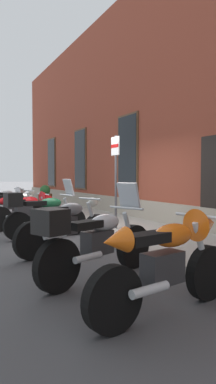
{
  "coord_description": "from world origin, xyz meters",
  "views": [
    {
      "loc": [
        7.4,
        -3.1,
        1.43
      ],
      "look_at": [
        0.05,
        0.64,
        1.02
      ],
      "focal_mm": 31.88,
      "sensor_mm": 36.0,
      "label": 1
    }
  ],
  "objects_px": {
    "motorcycle_orange_sport": "(171,258)",
    "parking_sign": "(116,168)",
    "motorcycle_white_sport": "(7,200)",
    "motorcycle_silver_touring": "(94,241)",
    "motorcycle_red_sport": "(28,208)",
    "barrel_planter": "(45,198)",
    "motorcycle_black_naked": "(14,206)",
    "motorcycle_green_touring": "(42,214)",
    "motorcycle_grey_naked": "(68,226)"
  },
  "relations": [
    {
      "from": "motorcycle_orange_sport",
      "to": "parking_sign",
      "type": "bearing_deg",
      "value": 158.74
    },
    {
      "from": "motorcycle_white_sport",
      "to": "motorcycle_silver_touring",
      "type": "xyz_separation_m",
      "value": [
        8.04,
        -0.32,
        -0.01
      ]
    },
    {
      "from": "motorcycle_red_sport",
      "to": "barrel_planter",
      "type": "xyz_separation_m",
      "value": [
        -3.91,
        1.62,
        -0.01
      ]
    },
    {
      "from": "motorcycle_orange_sport",
      "to": "parking_sign",
      "type": "xyz_separation_m",
      "value": [
        -4.41,
        1.71,
        1.02
      ]
    },
    {
      "from": "barrel_planter",
      "to": "motorcycle_black_naked",
      "type": "bearing_deg",
      "value": -35.34
    },
    {
      "from": "motorcycle_white_sport",
      "to": "motorcycle_green_touring",
      "type": "relative_size",
      "value": 1.04
    },
    {
      "from": "motorcycle_black_naked",
      "to": "motorcycle_orange_sport",
      "type": "distance_m",
      "value": 7.76
    },
    {
      "from": "parking_sign",
      "to": "barrel_planter",
      "type": "height_order",
      "value": "parking_sign"
    },
    {
      "from": "motorcycle_black_naked",
      "to": "motorcycle_red_sport",
      "type": "relative_size",
      "value": 0.99
    },
    {
      "from": "motorcycle_black_naked",
      "to": "motorcycle_silver_touring",
      "type": "relative_size",
      "value": 0.98
    },
    {
      "from": "barrel_planter",
      "to": "motorcycle_white_sport",
      "type": "bearing_deg",
      "value": -64.34
    },
    {
      "from": "motorcycle_white_sport",
      "to": "motorcycle_red_sport",
      "type": "relative_size",
      "value": 1.02
    },
    {
      "from": "parking_sign",
      "to": "motorcycle_green_touring",
      "type": "bearing_deg",
      "value": -99.74
    },
    {
      "from": "motorcycle_green_touring",
      "to": "motorcycle_grey_naked",
      "type": "bearing_deg",
      "value": 0.09
    },
    {
      "from": "motorcycle_white_sport",
      "to": "motorcycle_grey_naked",
      "type": "xyz_separation_m",
      "value": [
        6.31,
        -0.07,
        -0.07
      ]
    },
    {
      "from": "motorcycle_white_sport",
      "to": "barrel_planter",
      "type": "height_order",
      "value": "barrel_planter"
    },
    {
      "from": "motorcycle_silver_touring",
      "to": "motorcycle_red_sport",
      "type": "bearing_deg",
      "value": 176.38
    },
    {
      "from": "motorcycle_white_sport",
      "to": "motorcycle_red_sport",
      "type": "xyz_separation_m",
      "value": [
        3.14,
        -0.01,
        -0.02
      ]
    },
    {
      "from": "motorcycle_orange_sport",
      "to": "motorcycle_red_sport",
      "type": "bearing_deg",
      "value": 179.54
    },
    {
      "from": "motorcycle_silver_touring",
      "to": "motorcycle_orange_sport",
      "type": "relative_size",
      "value": 1.03
    },
    {
      "from": "motorcycle_green_touring",
      "to": "motorcycle_grey_naked",
      "type": "xyz_separation_m",
      "value": [
        1.64,
        0.0,
        -0.07
      ]
    },
    {
      "from": "motorcycle_grey_naked",
      "to": "parking_sign",
      "type": "bearing_deg",
      "value": 128.01
    },
    {
      "from": "parking_sign",
      "to": "barrel_planter",
      "type": "xyz_separation_m",
      "value": [
        -5.74,
        -0.04,
        -1.06
      ]
    },
    {
      "from": "motorcycle_grey_naked",
      "to": "motorcycle_orange_sport",
      "type": "distance_m",
      "value": 3.07
    },
    {
      "from": "motorcycle_white_sport",
      "to": "motorcycle_silver_touring",
      "type": "distance_m",
      "value": 8.05
    },
    {
      "from": "motorcycle_white_sport",
      "to": "motorcycle_black_naked",
      "type": "xyz_separation_m",
      "value": [
        1.61,
        -0.08,
        -0.08
      ]
    },
    {
      "from": "motorcycle_silver_touring",
      "to": "motorcycle_grey_naked",
      "type": "bearing_deg",
      "value": 171.54
    },
    {
      "from": "motorcycle_orange_sport",
      "to": "barrel_planter",
      "type": "height_order",
      "value": "motorcycle_orange_sport"
    },
    {
      "from": "motorcycle_green_touring",
      "to": "parking_sign",
      "type": "height_order",
      "value": "parking_sign"
    },
    {
      "from": "motorcycle_white_sport",
      "to": "motorcycle_green_touring",
      "type": "bearing_deg",
      "value": -0.83
    },
    {
      "from": "motorcycle_white_sport",
      "to": "motorcycle_green_touring",
      "type": "height_order",
      "value": "motorcycle_green_touring"
    },
    {
      "from": "motorcycle_green_touring",
      "to": "barrel_planter",
      "type": "xyz_separation_m",
      "value": [
        -5.45,
        1.68,
        -0.02
      ]
    },
    {
      "from": "motorcycle_black_naked",
      "to": "motorcycle_silver_touring",
      "type": "height_order",
      "value": "motorcycle_silver_touring"
    },
    {
      "from": "motorcycle_silver_touring",
      "to": "parking_sign",
      "type": "xyz_separation_m",
      "value": [
        -3.07,
        1.98,
        1.05
      ]
    },
    {
      "from": "motorcycle_white_sport",
      "to": "barrel_planter",
      "type": "bearing_deg",
      "value": 115.66
    },
    {
      "from": "motorcycle_orange_sport",
      "to": "parking_sign",
      "type": "height_order",
      "value": "parking_sign"
    },
    {
      "from": "motorcycle_silver_touring",
      "to": "motorcycle_white_sport",
      "type": "bearing_deg",
      "value": 177.7
    },
    {
      "from": "motorcycle_green_touring",
      "to": "barrel_planter",
      "type": "relative_size",
      "value": 2.22
    },
    {
      "from": "motorcycle_black_naked",
      "to": "barrel_planter",
      "type": "relative_size",
      "value": 2.25
    },
    {
      "from": "barrel_planter",
      "to": "parking_sign",
      "type": "bearing_deg",
      "value": 0.42
    },
    {
      "from": "motorcycle_white_sport",
      "to": "motorcycle_black_naked",
      "type": "relative_size",
      "value": 1.03
    },
    {
      "from": "motorcycle_white_sport",
      "to": "barrel_planter",
      "type": "relative_size",
      "value": 2.31
    },
    {
      "from": "motorcycle_silver_touring",
      "to": "motorcycle_orange_sport",
      "type": "height_order",
      "value": "motorcycle_silver_touring"
    },
    {
      "from": "motorcycle_black_naked",
      "to": "motorcycle_green_touring",
      "type": "distance_m",
      "value": 3.06
    },
    {
      "from": "motorcycle_green_touring",
      "to": "motorcycle_silver_touring",
      "type": "relative_size",
      "value": 0.96
    },
    {
      "from": "motorcycle_black_naked",
      "to": "motorcycle_green_touring",
      "type": "bearing_deg",
      "value": 0.27
    },
    {
      "from": "motorcycle_white_sport",
      "to": "motorcycle_black_naked",
      "type": "bearing_deg",
      "value": -2.93
    },
    {
      "from": "motorcycle_white_sport",
      "to": "motorcycle_grey_naked",
      "type": "relative_size",
      "value": 0.99
    },
    {
      "from": "motorcycle_black_naked",
      "to": "parking_sign",
      "type": "xyz_separation_m",
      "value": [
        3.36,
        1.74,
        1.12
      ]
    },
    {
      "from": "barrel_planter",
      "to": "motorcycle_red_sport",
      "type": "bearing_deg",
      "value": -22.54
    }
  ]
}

